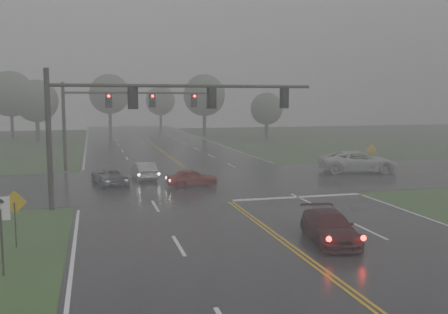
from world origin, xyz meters
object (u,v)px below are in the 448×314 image
object	(u,v)px
car_grey	(110,184)
signal_gantry_near	(138,110)
signal_gantry_far	(110,109)
sedan_silver	(144,179)
pickup_white	(358,173)
sedan_red	(192,187)
sedan_maroon	(329,242)

from	to	relation	value
car_grey	signal_gantry_near	bearing A→B (deg)	88.73
signal_gantry_far	car_grey	bearing A→B (deg)	-93.18
sedan_silver	pickup_white	xyz separation A→B (m)	(17.78, -0.92, 0.00)
sedan_silver	car_grey	xyz separation A→B (m)	(-2.63, -1.62, 0.00)
sedan_red	signal_gantry_far	world-z (taller)	signal_gantry_far
car_grey	pickup_white	size ratio (longest dim) A/B	0.67
sedan_silver	signal_gantry_near	size ratio (longest dim) A/B	0.26
pickup_white	signal_gantry_near	distance (m)	21.45
sedan_silver	car_grey	world-z (taller)	sedan_silver
sedan_red	sedan_maroon	bearing A→B (deg)	-170.44
sedan_maroon	pickup_white	world-z (taller)	pickup_white
sedan_maroon	car_grey	distance (m)	19.45
car_grey	signal_gantry_near	distance (m)	9.56
car_grey	signal_gantry_near	world-z (taller)	signal_gantry_near
signal_gantry_near	signal_gantry_far	distance (m)	15.61
car_grey	pickup_white	world-z (taller)	pickup_white
pickup_white	sedan_silver	bearing A→B (deg)	99.79
car_grey	pickup_white	distance (m)	20.42
sedan_maroon	sedan_silver	xyz separation A→B (m)	(-6.05, 19.03, 0.00)
pickup_white	signal_gantry_near	world-z (taller)	signal_gantry_near
sedan_red	sedan_silver	xyz separation A→B (m)	(-2.95, 4.04, 0.00)
sedan_maroon	signal_gantry_far	size ratio (longest dim) A/B	0.35
sedan_maroon	sedan_red	xyz separation A→B (m)	(-3.10, 14.99, 0.00)
pickup_white	signal_gantry_near	bearing A→B (deg)	126.54
sedan_maroon	pickup_white	size ratio (longest dim) A/B	0.68
sedan_red	car_grey	bearing A→B (deg)	64.48
pickup_white	signal_gantry_far	world-z (taller)	signal_gantry_far
sedan_maroon	sedan_red	world-z (taller)	sedan_maroon
signal_gantry_near	sedan_maroon	bearing A→B (deg)	-53.39
sedan_red	signal_gantry_far	xyz separation A→B (m)	(-5.14, 10.34, 5.31)
sedan_maroon	signal_gantry_near	xyz separation A→B (m)	(-7.24, 9.75, 5.54)
sedan_maroon	sedan_silver	distance (m)	19.96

